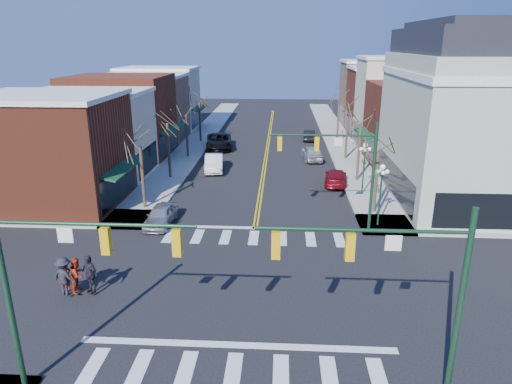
% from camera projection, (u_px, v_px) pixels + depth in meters
% --- Properties ---
extents(ground, '(160.00, 160.00, 0.00)m').
position_uv_depth(ground, '(246.00, 288.00, 23.04)').
color(ground, black).
rests_on(ground, ground).
extents(sidewalk_left, '(3.50, 70.00, 0.15)m').
position_uv_depth(sidewalk_left, '(169.00, 174.00, 42.46)').
color(sidewalk_left, '#9E9B93').
rests_on(sidewalk_left, ground).
extents(sidewalk_right, '(3.50, 70.00, 0.15)m').
position_uv_depth(sidewalk_right, '(359.00, 177.00, 41.50)').
color(sidewalk_right, '#9E9B93').
rests_on(sidewalk_right, ground).
extents(bldg_left_brick_a, '(10.00, 8.50, 8.00)m').
position_uv_depth(bldg_left_brick_a, '(50.00, 153.00, 33.77)').
color(bldg_left_brick_a, maroon).
rests_on(bldg_left_brick_a, ground).
extents(bldg_left_stucco_a, '(10.00, 7.00, 7.50)m').
position_uv_depth(bldg_left_stucco_a, '(92.00, 136.00, 41.20)').
color(bldg_left_stucco_a, beige).
rests_on(bldg_left_stucco_a, ground).
extents(bldg_left_brick_b, '(10.00, 9.00, 8.50)m').
position_uv_depth(bldg_left_brick_b, '(121.00, 116.00, 48.63)').
color(bldg_left_brick_b, maroon).
rests_on(bldg_left_brick_b, ground).
extents(bldg_left_tan, '(10.00, 7.50, 7.80)m').
position_uv_depth(bldg_left_tan, '(144.00, 109.00, 56.56)').
color(bldg_left_tan, '#977253').
rests_on(bldg_left_tan, ground).
extents(bldg_left_stucco_b, '(10.00, 8.00, 8.20)m').
position_uv_depth(bldg_left_stucco_b, '(160.00, 100.00, 63.84)').
color(bldg_left_stucco_b, beige).
rests_on(bldg_left_stucco_b, ground).
extents(bldg_right_brick_a, '(10.00, 8.50, 8.00)m').
position_uv_depth(bldg_right_brick_a, '(421.00, 124.00, 45.35)').
color(bldg_right_brick_a, maroon).
rests_on(bldg_right_brick_a, ground).
extents(bldg_right_stucco, '(10.00, 7.00, 10.00)m').
position_uv_depth(bldg_right_stucco, '(403.00, 104.00, 52.39)').
color(bldg_right_stucco, beige).
rests_on(bldg_right_stucco, ground).
extents(bldg_right_brick_b, '(10.00, 8.00, 8.50)m').
position_uv_depth(bldg_right_brick_b, '(388.00, 103.00, 59.73)').
color(bldg_right_brick_b, maroon).
rests_on(bldg_right_brick_b, ground).
extents(bldg_right_tan, '(10.00, 8.00, 9.00)m').
position_uv_depth(bldg_right_tan, '(376.00, 94.00, 67.24)').
color(bldg_right_tan, '#977253').
rests_on(bldg_right_tan, ground).
extents(victorian_corner, '(12.25, 14.25, 13.30)m').
position_uv_depth(victorian_corner, '(482.00, 115.00, 33.80)').
color(victorian_corner, '#A9B89F').
rests_on(victorian_corner, ground).
extents(traffic_mast_near_left, '(6.60, 0.28, 7.20)m').
position_uv_depth(traffic_mast_near_left, '(58.00, 271.00, 14.85)').
color(traffic_mast_near_left, '#14331E').
rests_on(traffic_mast_near_left, ground).
extents(traffic_mast_near_right, '(6.60, 0.28, 7.20)m').
position_uv_depth(traffic_mast_near_right, '(403.00, 281.00, 14.25)').
color(traffic_mast_near_right, '#14331E').
rests_on(traffic_mast_near_right, ground).
extents(traffic_mast_far_right, '(6.60, 0.28, 7.20)m').
position_uv_depth(traffic_mast_far_right, '(344.00, 162.00, 28.28)').
color(traffic_mast_far_right, '#14331E').
rests_on(traffic_mast_far_right, ground).
extents(lamppost_corner, '(0.36, 0.36, 4.33)m').
position_uv_depth(lamppost_corner, '(381.00, 185.00, 29.72)').
color(lamppost_corner, '#14331E').
rests_on(lamppost_corner, ground).
extents(lamppost_midblock, '(0.36, 0.36, 4.33)m').
position_uv_depth(lamppost_midblock, '(364.00, 160.00, 35.89)').
color(lamppost_midblock, '#14331E').
rests_on(lamppost_midblock, ground).
extents(tree_left_a, '(0.24, 0.24, 4.76)m').
position_uv_depth(tree_left_a, '(143.00, 178.00, 33.18)').
color(tree_left_a, '#382B21').
rests_on(tree_left_a, ground).
extents(tree_left_b, '(0.24, 0.24, 5.04)m').
position_uv_depth(tree_left_b, '(169.00, 151.00, 40.72)').
color(tree_left_b, '#382B21').
rests_on(tree_left_b, ground).
extents(tree_left_c, '(0.24, 0.24, 4.55)m').
position_uv_depth(tree_left_c, '(187.00, 136.00, 48.39)').
color(tree_left_c, '#382B21').
rests_on(tree_left_c, ground).
extents(tree_left_d, '(0.24, 0.24, 4.90)m').
position_uv_depth(tree_left_d, '(200.00, 122.00, 55.91)').
color(tree_left_d, '#382B21').
rests_on(tree_left_d, ground).
extents(tree_right_a, '(0.24, 0.24, 4.62)m').
position_uv_depth(tree_right_a, '(376.00, 183.00, 32.29)').
color(tree_right_a, '#382B21').
rests_on(tree_right_a, ground).
extents(tree_right_b, '(0.24, 0.24, 5.18)m').
position_uv_depth(tree_right_b, '(359.00, 153.00, 39.78)').
color(tree_right_b, '#382B21').
rests_on(tree_right_b, ground).
extents(tree_right_c, '(0.24, 0.24, 4.83)m').
position_uv_depth(tree_right_c, '(347.00, 137.00, 47.42)').
color(tree_right_c, '#382B21').
rests_on(tree_right_c, ground).
extents(tree_right_d, '(0.24, 0.24, 4.97)m').
position_uv_depth(tree_right_d, '(338.00, 123.00, 54.99)').
color(tree_right_d, '#382B21').
rests_on(tree_right_d, ground).
extents(car_left_near, '(1.78, 4.08, 1.37)m').
position_uv_depth(car_left_near, '(161.00, 215.00, 30.76)').
color(car_left_near, '#A9A9AD').
rests_on(car_left_near, ground).
extents(car_left_mid, '(2.20, 4.91, 1.56)m').
position_uv_depth(car_left_mid, '(214.00, 163.00, 43.72)').
color(car_left_mid, white).
rests_on(car_left_mid, ground).
extents(car_left_far, '(3.62, 6.48, 1.71)m').
position_uv_depth(car_left_far, '(219.00, 141.00, 52.83)').
color(car_left_far, black).
rests_on(car_left_far, ground).
extents(car_right_near, '(2.41, 4.77, 1.33)m').
position_uv_depth(car_right_near, '(336.00, 177.00, 39.57)').
color(car_right_near, maroon).
rests_on(car_right_near, ground).
extents(car_right_mid, '(2.45, 4.76, 1.55)m').
position_uv_depth(car_right_mid, '(311.00, 153.00, 47.65)').
color(car_right_mid, silver).
rests_on(car_right_mid, ground).
extents(car_right_far, '(1.72, 4.16, 1.34)m').
position_uv_depth(car_right_far, '(309.00, 135.00, 57.37)').
color(car_right_far, black).
rests_on(car_right_far, ground).
extents(pedestrian_red_a, '(0.70, 0.65, 1.60)m').
position_uv_depth(pedestrian_red_a, '(65.00, 277.00, 22.19)').
color(pedestrian_red_a, '#B01412').
rests_on(pedestrian_red_a, sidewalk_left).
extents(pedestrian_red_b, '(0.68, 0.87, 1.79)m').
position_uv_depth(pedestrian_red_b, '(77.00, 275.00, 22.18)').
color(pedestrian_red_b, '#A92B12').
rests_on(pedestrian_red_b, sidewalk_left).
extents(pedestrian_dark_a, '(1.22, 1.01, 1.95)m').
position_uv_depth(pedestrian_dark_a, '(90.00, 274.00, 22.08)').
color(pedestrian_dark_a, black).
rests_on(pedestrian_dark_a, sidewalk_left).
extents(pedestrian_dark_b, '(1.44, 1.11, 1.96)m').
position_uv_depth(pedestrian_dark_b, '(65.00, 276.00, 21.85)').
color(pedestrian_dark_b, black).
rests_on(pedestrian_dark_b, sidewalk_left).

